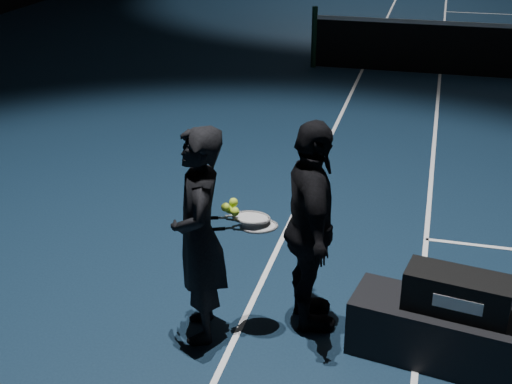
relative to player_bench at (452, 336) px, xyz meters
The scene contains 9 objects.
net_post_left 8.68m from the player_bench, 106.91° to the left, with size 0.10×0.10×1.10m, color black.
player_bench is the anchor object (origin of this frame).
racket_bag 0.37m from the player_bench, ahead, with size 0.74×0.31×0.29m, color black.
bag_signature 0.40m from the player_bench, 90.00° to the right, with size 0.34×0.00×0.10m, color white.
player_a 1.99m from the player_bench, behind, with size 0.62×0.41×1.70m, color black.
player_b 1.29m from the player_bench, 168.44° to the left, with size 1.00×0.42×1.70m, color black.
racket_lower 1.62m from the player_bench, behind, with size 0.68×0.22×0.03m, color black, non-canonical shape.
racket_upper 1.70m from the player_bench, behind, with size 0.68×0.22×0.03m, color black, non-canonical shape.
tennis_balls 1.86m from the player_bench, behind, with size 0.12×0.10×0.12m, color #AED72D, non-canonical shape.
Camera 1 is at (-4.19, -12.83, 3.33)m, focal length 50.00 mm.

